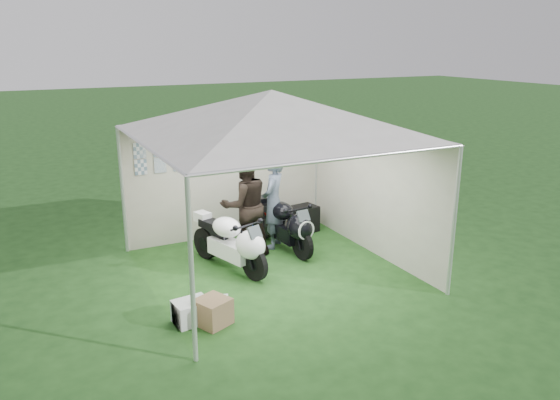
{
  "coord_description": "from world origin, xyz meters",
  "views": [
    {
      "loc": [
        -3.68,
        -7.64,
        3.72
      ],
      "look_at": [
        0.32,
        0.35,
        1.11
      ],
      "focal_mm": 35.0,
      "sensor_mm": 36.0,
      "label": 1
    }
  ],
  "objects_px": {
    "crate_1": "(213,312)",
    "person_blue_jacket": "(273,202)",
    "person_dark_jacket": "(245,205)",
    "crate_2": "(217,306)",
    "equipment_box": "(304,219)",
    "motorcycle_black": "(285,224)",
    "paddock_stand": "(262,230)",
    "motorcycle_white": "(232,241)",
    "crate_0": "(192,311)",
    "canopy_tent": "(271,117)"
  },
  "relations": [
    {
      "from": "motorcycle_white",
      "to": "crate_0",
      "type": "distance_m",
      "value": 1.86
    },
    {
      "from": "motorcycle_black",
      "to": "paddock_stand",
      "type": "bearing_deg",
      "value": 90.0
    },
    {
      "from": "person_blue_jacket",
      "to": "crate_2",
      "type": "relative_size",
      "value": 5.27
    },
    {
      "from": "paddock_stand",
      "to": "crate_2",
      "type": "distance_m",
      "value": 3.23
    },
    {
      "from": "canopy_tent",
      "to": "equipment_box",
      "type": "relative_size",
      "value": 10.77
    },
    {
      "from": "motorcycle_white",
      "to": "motorcycle_black",
      "type": "bearing_deg",
      "value": 2.67
    },
    {
      "from": "motorcycle_black",
      "to": "paddock_stand",
      "type": "relative_size",
      "value": 5.43
    },
    {
      "from": "canopy_tent",
      "to": "equipment_box",
      "type": "bearing_deg",
      "value": 45.92
    },
    {
      "from": "motorcycle_white",
      "to": "crate_1",
      "type": "height_order",
      "value": "motorcycle_white"
    },
    {
      "from": "person_dark_jacket",
      "to": "crate_2",
      "type": "relative_size",
      "value": 5.64
    },
    {
      "from": "motorcycle_black",
      "to": "crate_1",
      "type": "relative_size",
      "value": 4.5
    },
    {
      "from": "person_dark_jacket",
      "to": "crate_1",
      "type": "relative_size",
      "value": 4.54
    },
    {
      "from": "crate_1",
      "to": "crate_2",
      "type": "distance_m",
      "value": 0.28
    },
    {
      "from": "equipment_box",
      "to": "crate_2",
      "type": "height_order",
      "value": "equipment_box"
    },
    {
      "from": "equipment_box",
      "to": "crate_2",
      "type": "distance_m",
      "value": 3.77
    },
    {
      "from": "canopy_tent",
      "to": "motorcycle_black",
      "type": "xyz_separation_m",
      "value": [
        0.63,
        0.72,
        -2.07
      ]
    },
    {
      "from": "motorcycle_white",
      "to": "crate_1",
      "type": "bearing_deg",
      "value": -137.27
    },
    {
      "from": "paddock_stand",
      "to": "person_dark_jacket",
      "type": "bearing_deg",
      "value": -132.47
    },
    {
      "from": "canopy_tent",
      "to": "person_blue_jacket",
      "type": "bearing_deg",
      "value": 62.33
    },
    {
      "from": "crate_0",
      "to": "crate_1",
      "type": "xyz_separation_m",
      "value": [
        0.24,
        -0.18,
        0.03
      ]
    },
    {
      "from": "motorcycle_white",
      "to": "equipment_box",
      "type": "relative_size",
      "value": 3.47
    },
    {
      "from": "canopy_tent",
      "to": "person_dark_jacket",
      "type": "relative_size",
      "value": 3.03
    },
    {
      "from": "paddock_stand",
      "to": "crate_1",
      "type": "xyz_separation_m",
      "value": [
        -2.04,
        -2.84,
        0.06
      ]
    },
    {
      "from": "motorcycle_black",
      "to": "person_dark_jacket",
      "type": "xyz_separation_m",
      "value": [
        -0.74,
        0.12,
        0.42
      ]
    },
    {
      "from": "motorcycle_black",
      "to": "person_blue_jacket",
      "type": "bearing_deg",
      "value": 108.01
    },
    {
      "from": "person_dark_jacket",
      "to": "equipment_box",
      "type": "distance_m",
      "value": 1.8
    },
    {
      "from": "person_blue_jacket",
      "to": "crate_1",
      "type": "height_order",
      "value": "person_blue_jacket"
    },
    {
      "from": "motorcycle_black",
      "to": "person_blue_jacket",
      "type": "height_order",
      "value": "person_blue_jacket"
    },
    {
      "from": "crate_2",
      "to": "crate_0",
      "type": "bearing_deg",
      "value": -171.94
    },
    {
      "from": "paddock_stand",
      "to": "person_dark_jacket",
      "type": "height_order",
      "value": "person_dark_jacket"
    },
    {
      "from": "person_blue_jacket",
      "to": "equipment_box",
      "type": "xyz_separation_m",
      "value": [
        0.92,
        0.5,
        -0.61
      ]
    },
    {
      "from": "crate_0",
      "to": "crate_1",
      "type": "height_order",
      "value": "crate_1"
    },
    {
      "from": "canopy_tent",
      "to": "crate_2",
      "type": "bearing_deg",
      "value": -142.46
    },
    {
      "from": "paddock_stand",
      "to": "crate_1",
      "type": "relative_size",
      "value": 0.83
    },
    {
      "from": "crate_1",
      "to": "person_blue_jacket",
      "type": "bearing_deg",
      "value": 48.29
    },
    {
      "from": "canopy_tent",
      "to": "crate_1",
      "type": "xyz_separation_m",
      "value": [
        -1.5,
        -1.28,
        -2.39
      ]
    },
    {
      "from": "person_dark_jacket",
      "to": "crate_1",
      "type": "height_order",
      "value": "person_dark_jacket"
    },
    {
      "from": "motorcycle_black",
      "to": "crate_1",
      "type": "bearing_deg",
      "value": -142.97
    },
    {
      "from": "paddock_stand",
      "to": "crate_0",
      "type": "distance_m",
      "value": 3.51
    },
    {
      "from": "motorcycle_white",
      "to": "crate_0",
      "type": "xyz_separation_m",
      "value": [
        -1.17,
        -1.4,
        -0.36
      ]
    },
    {
      "from": "person_dark_jacket",
      "to": "equipment_box",
      "type": "relative_size",
      "value": 3.55
    },
    {
      "from": "motorcycle_white",
      "to": "crate_1",
      "type": "relative_size",
      "value": 4.43
    },
    {
      "from": "crate_0",
      "to": "crate_2",
      "type": "height_order",
      "value": "crate_0"
    },
    {
      "from": "canopy_tent",
      "to": "paddock_stand",
      "type": "xyz_separation_m",
      "value": [
        0.54,
        1.56,
        -2.45
      ]
    },
    {
      "from": "motorcycle_white",
      "to": "canopy_tent",
      "type": "bearing_deg",
      "value": -43.55
    },
    {
      "from": "paddock_stand",
      "to": "person_dark_jacket",
      "type": "distance_m",
      "value": 1.26
    },
    {
      "from": "person_dark_jacket",
      "to": "crate_1",
      "type": "distance_m",
      "value": 2.65
    },
    {
      "from": "crate_0",
      "to": "motorcycle_white",
      "type": "bearing_deg",
      "value": 50.04
    },
    {
      "from": "paddock_stand",
      "to": "equipment_box",
      "type": "height_order",
      "value": "equipment_box"
    },
    {
      "from": "crate_2",
      "to": "person_blue_jacket",
      "type": "bearing_deg",
      "value": 47.2
    }
  ]
}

